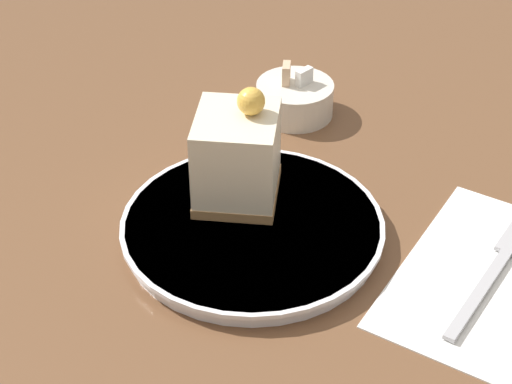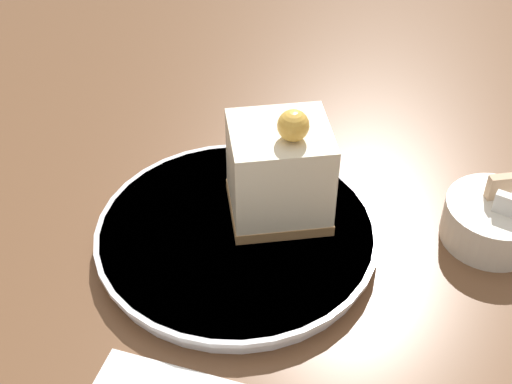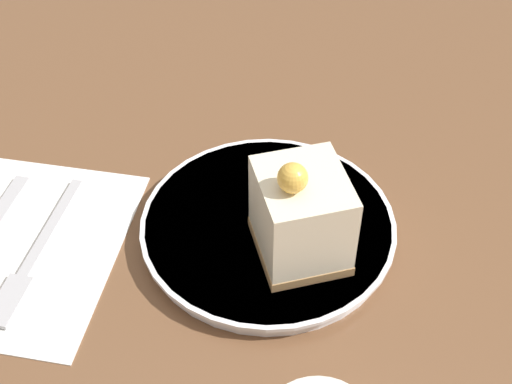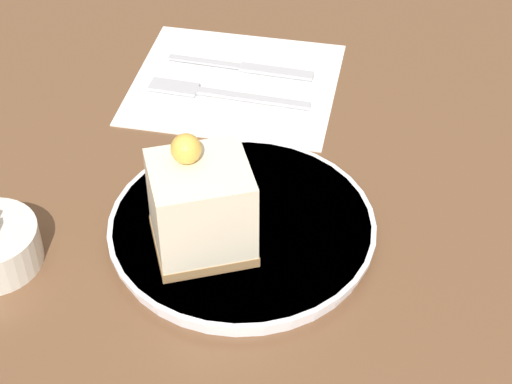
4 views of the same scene
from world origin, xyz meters
name	(u,v)px [view 4 (image 4 of 4)]	position (x,y,z in m)	size (l,w,h in m)	color
ground_plane	(207,235)	(0.00, 0.00, 0.00)	(4.00, 4.00, 0.00)	brown
plate	(242,229)	(0.00, -0.03, 0.01)	(0.24, 0.24, 0.02)	white
cake_slice	(204,207)	(-0.03, 0.00, 0.06)	(0.09, 0.10, 0.11)	#9E7547
napkin	(235,83)	(0.24, -0.01, 0.00)	(0.23, 0.25, 0.00)	white
fork	(214,93)	(0.21, 0.01, 0.00)	(0.05, 0.18, 0.00)	#B2B2B7
knife	(254,68)	(0.26, -0.03, 0.00)	(0.04, 0.16, 0.00)	#B2B2B7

